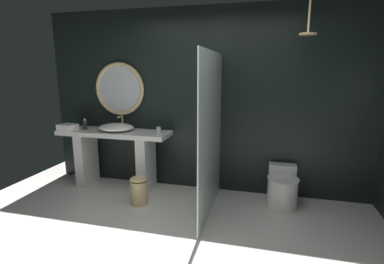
# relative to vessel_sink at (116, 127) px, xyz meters

# --- Properties ---
(ground_plane) EXTENTS (5.76, 5.76, 0.00)m
(ground_plane) POSITION_rel_vessel_sink_xyz_m (1.25, -1.58, -0.92)
(ground_plane) COLOR silver
(back_wall_panel) EXTENTS (4.80, 0.10, 2.60)m
(back_wall_panel) POSITION_rel_vessel_sink_xyz_m (1.25, 0.32, 0.38)
(back_wall_panel) COLOR black
(back_wall_panel) RESTS_ON ground_plane
(vanity_counter) EXTENTS (1.68, 0.49, 0.87)m
(vanity_counter) POSITION_rel_vessel_sink_xyz_m (-0.04, 0.01, -0.37)
(vanity_counter) COLOR silver
(vanity_counter) RESTS_ON ground_plane
(vessel_sink) EXTENTS (0.52, 0.42, 0.20)m
(vessel_sink) POSITION_rel_vessel_sink_xyz_m (0.00, 0.00, 0.00)
(vessel_sink) COLOR white
(vessel_sink) RESTS_ON vanity_counter
(tumbler_cup) EXTENTS (0.07, 0.07, 0.08)m
(tumbler_cup) POSITION_rel_vessel_sink_xyz_m (0.64, 0.05, -0.01)
(tumbler_cup) COLOR silver
(tumbler_cup) RESTS_ON vanity_counter
(soap_dispenser) EXTENTS (0.06, 0.06, 0.16)m
(soap_dispenser) POSITION_rel_vessel_sink_xyz_m (-0.51, -0.01, 0.02)
(soap_dispenser) COLOR #282D28
(soap_dispenser) RESTS_ON vanity_counter
(round_wall_mirror) EXTENTS (0.79, 0.06, 0.79)m
(round_wall_mirror) POSITION_rel_vessel_sink_xyz_m (-0.04, 0.23, 0.54)
(round_wall_mirror) COLOR #D6B77F
(shower_glass_panel) EXTENTS (0.02, 1.38, 1.96)m
(shower_glass_panel) POSITION_rel_vessel_sink_xyz_m (1.49, -0.42, 0.06)
(shower_glass_panel) COLOR silver
(shower_glass_panel) RESTS_ON ground_plane
(rain_shower_head) EXTENTS (0.19, 0.19, 0.38)m
(rain_shower_head) POSITION_rel_vessel_sink_xyz_m (2.52, -0.24, 1.25)
(rain_shower_head) COLOR #D6B77F
(toilet) EXTENTS (0.40, 0.56, 0.49)m
(toilet) POSITION_rel_vessel_sink_xyz_m (2.38, -0.04, -0.69)
(toilet) COLOR white
(toilet) RESTS_ON ground_plane
(waste_bin) EXTENTS (0.23, 0.23, 0.38)m
(waste_bin) POSITION_rel_vessel_sink_xyz_m (0.55, -0.48, -0.73)
(waste_bin) COLOR #D6B77F
(waste_bin) RESTS_ON ground_plane
(folded_hand_towel) EXTENTS (0.28, 0.24, 0.09)m
(folded_hand_towel) POSITION_rel_vessel_sink_xyz_m (-0.72, -0.14, -0.01)
(folded_hand_towel) COLOR white
(folded_hand_towel) RESTS_ON vanity_counter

